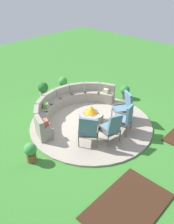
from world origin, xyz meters
TOP-DOWN VIEW (x-y plane):
  - ground_plane at (0.00, 0.00)m, footprint 24.00×24.00m
  - patio_circle at (0.00, 0.00)m, footprint 4.47×4.47m
  - mulch_bed_left at (-2.01, -3.06)m, footprint 2.18×1.38m
  - fire_pit at (0.00, 0.00)m, footprint 0.90×0.90m
  - curved_stone_bench at (-0.03, 1.27)m, footprint 3.96×1.80m
  - lounge_chair_front_left at (-0.97, -0.77)m, footprint 0.80×0.84m
  - lounge_chair_front_right at (-0.35, -1.19)m, footprint 0.67×0.70m
  - lounge_chair_back_left at (0.39, -1.18)m, footprint 0.77×0.76m
  - lounge_chair_back_right at (1.00, -0.74)m, footprint 0.81×0.84m
  - potted_plant_0 at (-2.65, -0.01)m, footprint 0.38×0.38m
  - potted_plant_1 at (2.57, 0.33)m, footprint 0.41×0.41m
  - potted_plant_2 at (0.13, 2.97)m, footprint 0.46×0.46m
  - potted_plant_3 at (1.25, 2.92)m, footprint 0.41×0.41m

SIDE VIEW (x-z plane):
  - ground_plane at x=0.00m, z-range 0.00..0.00m
  - mulch_bed_left at x=-2.01m, z-range 0.00..0.04m
  - patio_circle at x=0.00m, z-range 0.00..0.06m
  - potted_plant_1 at x=2.57m, z-range 0.04..0.62m
  - potted_plant_3 at x=1.25m, z-range 0.02..0.66m
  - fire_pit at x=0.00m, z-range -0.02..0.71m
  - potted_plant_0 at x=-2.65m, z-range 0.04..0.67m
  - curved_stone_bench at x=-0.03m, z-range -0.02..0.74m
  - potted_plant_2 at x=0.13m, z-range 0.05..0.77m
  - lounge_chair_back_left at x=0.39m, z-range 0.07..1.14m
  - lounge_chair_front_right at x=-0.35m, z-range 0.07..1.16m
  - lounge_chair_back_right at x=1.00m, z-range 0.06..1.20m
  - lounge_chair_front_left at x=-0.97m, z-range 0.07..1.19m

